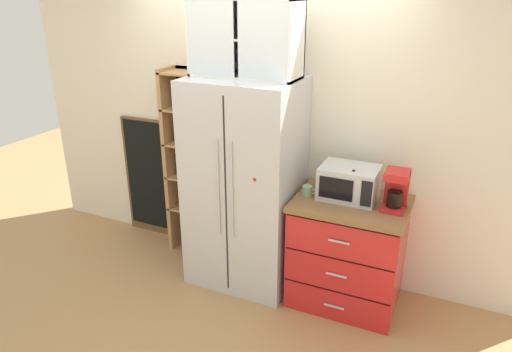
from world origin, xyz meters
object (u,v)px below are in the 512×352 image
object	(u,v)px
mug_sage	(307,191)
refrigerator	(245,184)
coffee_maker	(396,189)
chalkboard_menu	(151,177)
mug_red	(353,195)
bottle_amber	(352,188)
microwave	(349,182)

from	to	relation	value
mug_sage	refrigerator	bearing A→B (deg)	177.39
coffee_maker	chalkboard_menu	world-z (taller)	chalkboard_menu
refrigerator	chalkboard_menu	distance (m)	1.31
refrigerator	chalkboard_menu	world-z (taller)	refrigerator
coffee_maker	mug_red	size ratio (longest dim) A/B	2.83
mug_sage	bottle_amber	size ratio (longest dim) A/B	0.43
microwave	mug_red	size ratio (longest dim) A/B	4.02
mug_sage	bottle_amber	distance (m)	0.36
mug_red	chalkboard_menu	size ratio (longest dim) A/B	0.09
bottle_amber	coffee_maker	bearing A→B (deg)	5.45
mug_sage	mug_red	xyz separation A→B (m)	(0.35, 0.05, 0.01)
coffee_maker	mug_sage	distance (m)	0.68
bottle_amber	microwave	bearing A→B (deg)	122.28
mug_sage	mug_red	world-z (taller)	mug_red
coffee_maker	bottle_amber	size ratio (longest dim) A/B	1.16
mug_sage	coffee_maker	bearing A→B (deg)	4.60
microwave	coffee_maker	distance (m)	0.37
refrigerator	chalkboard_menu	bearing A→B (deg)	165.44
coffee_maker	mug_sage	size ratio (longest dim) A/B	2.68
mug_red	coffee_maker	bearing A→B (deg)	1.46
coffee_maker	bottle_amber	bearing A→B (deg)	-174.55
microwave	mug_sage	xyz separation A→B (m)	(-0.30, -0.10, -0.09)
coffee_maker	mug_red	distance (m)	0.33
mug_sage	chalkboard_menu	size ratio (longest dim) A/B	0.09
chalkboard_menu	bottle_amber	bearing A→B (deg)	-8.59
bottle_amber	chalkboard_menu	xyz separation A→B (m)	(-2.15, 0.33, -0.40)
coffee_maker	microwave	bearing A→B (deg)	173.37
mug_sage	bottle_amber	world-z (taller)	bottle_amber
refrigerator	coffee_maker	size ratio (longest dim) A/B	5.79
mug_red	chalkboard_menu	distance (m)	2.20
refrigerator	microwave	world-z (taller)	refrigerator
mug_red	mug_sage	bearing A→B (deg)	-172.60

